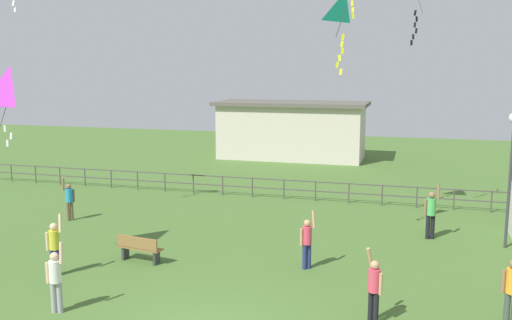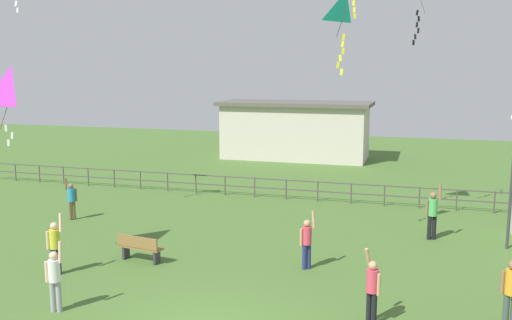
{
  "view_description": "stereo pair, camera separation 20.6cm",
  "coord_description": "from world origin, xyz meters",
  "px_view_note": "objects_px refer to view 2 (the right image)",
  "views": [
    {
      "loc": [
        4.44,
        -11.09,
        6.1
      ],
      "look_at": [
        -0.22,
        5.25,
        3.3
      ],
      "focal_mm": 39.4,
      "sensor_mm": 36.0,
      "label": 1
    },
    {
      "loc": [
        4.64,
        -11.03,
        6.1
      ],
      "look_at": [
        -0.22,
        5.25,
        3.3
      ],
      "focal_mm": 39.4,
      "sensor_mm": 36.0,
      "label": 2
    }
  ],
  "objects_px": {
    "person_4": "(71,198)",
    "person_2": "(372,287)",
    "person_1": "(433,212)",
    "person_6": "(55,244)",
    "kite_0": "(13,89)",
    "person_3": "(307,240)",
    "park_bench": "(140,247)",
    "person_0": "(511,290)",
    "kite_4": "(346,10)",
    "person_5": "(55,276)"
  },
  "relations": [
    {
      "from": "person_1",
      "to": "person_3",
      "type": "height_order",
      "value": "person_1"
    },
    {
      "from": "person_6",
      "to": "kite_0",
      "type": "relative_size",
      "value": 0.81
    },
    {
      "from": "park_bench",
      "to": "person_0",
      "type": "xyz_separation_m",
      "value": [
        10.61,
        -1.7,
        0.5
      ]
    },
    {
      "from": "person_2",
      "to": "kite_0",
      "type": "distance_m",
      "value": 11.77
    },
    {
      "from": "person_3",
      "to": "person_6",
      "type": "xyz_separation_m",
      "value": [
        -7.05,
        -2.6,
        0.03
      ]
    },
    {
      "from": "kite_0",
      "to": "person_3",
      "type": "bearing_deg",
      "value": 13.85
    },
    {
      "from": "park_bench",
      "to": "person_3",
      "type": "relative_size",
      "value": 0.85
    },
    {
      "from": "park_bench",
      "to": "person_4",
      "type": "height_order",
      "value": "person_4"
    },
    {
      "from": "person_6",
      "to": "kite_4",
      "type": "xyz_separation_m",
      "value": [
        7.79,
        4.62,
        6.95
      ]
    },
    {
      "from": "person_1",
      "to": "person_6",
      "type": "height_order",
      "value": "person_1"
    },
    {
      "from": "person_2",
      "to": "kite_4",
      "type": "distance_m",
      "value": 8.84
    },
    {
      "from": "person_2",
      "to": "person_5",
      "type": "height_order",
      "value": "person_5"
    },
    {
      "from": "person_2",
      "to": "kite_0",
      "type": "relative_size",
      "value": 0.79
    },
    {
      "from": "person_2",
      "to": "person_6",
      "type": "height_order",
      "value": "person_6"
    },
    {
      "from": "park_bench",
      "to": "person_5",
      "type": "distance_m",
      "value": 3.99
    },
    {
      "from": "person_2",
      "to": "person_3",
      "type": "relative_size",
      "value": 1.01
    },
    {
      "from": "person_3",
      "to": "kite_4",
      "type": "bearing_deg",
      "value": 69.93
    },
    {
      "from": "person_0",
      "to": "person_4",
      "type": "relative_size",
      "value": 0.95
    },
    {
      "from": "person_1",
      "to": "person_4",
      "type": "bearing_deg",
      "value": -174.25
    },
    {
      "from": "person_0",
      "to": "person_5",
      "type": "xyz_separation_m",
      "value": [
        -10.85,
        -2.26,
        -0.03
      ]
    },
    {
      "from": "person_2",
      "to": "person_4",
      "type": "bearing_deg",
      "value": 154.17
    },
    {
      "from": "person_5",
      "to": "kite_0",
      "type": "distance_m",
      "value": 6.12
    },
    {
      "from": "person_6",
      "to": "person_4",
      "type": "bearing_deg",
      "value": 120.42
    },
    {
      "from": "person_0",
      "to": "person_3",
      "type": "distance_m",
      "value": 5.96
    },
    {
      "from": "person_0",
      "to": "person_1",
      "type": "height_order",
      "value": "person_1"
    },
    {
      "from": "person_5",
      "to": "person_6",
      "type": "height_order",
      "value": "person_6"
    },
    {
      "from": "person_2",
      "to": "person_3",
      "type": "height_order",
      "value": "person_2"
    },
    {
      "from": "person_3",
      "to": "kite_4",
      "type": "distance_m",
      "value": 7.3
    },
    {
      "from": "person_0",
      "to": "person_6",
      "type": "distance_m",
      "value": 12.44
    },
    {
      "from": "person_1",
      "to": "person_2",
      "type": "height_order",
      "value": "person_1"
    },
    {
      "from": "kite_0",
      "to": "person_1",
      "type": "bearing_deg",
      "value": 27.39
    },
    {
      "from": "person_4",
      "to": "kite_4",
      "type": "relative_size",
      "value": 0.68
    },
    {
      "from": "park_bench",
      "to": "person_1",
      "type": "relative_size",
      "value": 0.76
    },
    {
      "from": "kite_0",
      "to": "kite_4",
      "type": "distance_m",
      "value": 10.47
    },
    {
      "from": "park_bench",
      "to": "person_3",
      "type": "bearing_deg",
      "value": 9.22
    },
    {
      "from": "person_5",
      "to": "person_6",
      "type": "distance_m",
      "value": 2.72
    },
    {
      "from": "person_1",
      "to": "person_5",
      "type": "relative_size",
      "value": 1.1
    },
    {
      "from": "person_4",
      "to": "person_1",
      "type": "bearing_deg",
      "value": 5.75
    },
    {
      "from": "person_2",
      "to": "person_3",
      "type": "bearing_deg",
      "value": 124.98
    },
    {
      "from": "person_0",
      "to": "person_4",
      "type": "height_order",
      "value": "person_4"
    },
    {
      "from": "person_3",
      "to": "kite_0",
      "type": "distance_m",
      "value": 9.92
    },
    {
      "from": "person_6",
      "to": "kite_0",
      "type": "bearing_deg",
      "value": 162.03
    },
    {
      "from": "person_0",
      "to": "person_6",
      "type": "height_order",
      "value": "person_6"
    },
    {
      "from": "person_1",
      "to": "person_4",
      "type": "distance_m",
      "value": 14.01
    },
    {
      "from": "kite_4",
      "to": "park_bench",
      "type": "bearing_deg",
      "value": -154.31
    },
    {
      "from": "person_3",
      "to": "person_5",
      "type": "relative_size",
      "value": 0.98
    },
    {
      "from": "person_2",
      "to": "person_5",
      "type": "bearing_deg",
      "value": -168.26
    },
    {
      "from": "person_1",
      "to": "kite_0",
      "type": "relative_size",
      "value": 0.87
    },
    {
      "from": "person_4",
      "to": "person_2",
      "type": "bearing_deg",
      "value": -25.83
    },
    {
      "from": "person_4",
      "to": "kite_0",
      "type": "distance_m",
      "value": 6.94
    }
  ]
}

